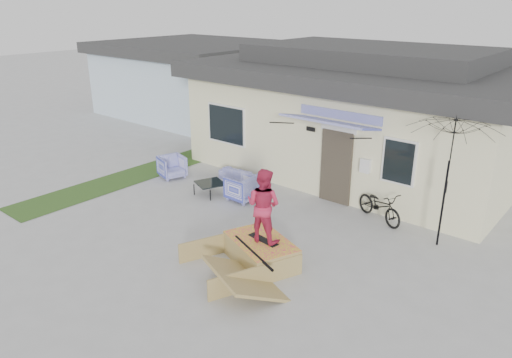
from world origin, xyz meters
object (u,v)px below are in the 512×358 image
Objects in this scene: coffee_table at (210,188)px; skateboard at (263,239)px; patio_umbrella at (447,176)px; loveseat at (241,172)px; skater at (263,204)px; skate_ramp at (261,252)px; armchair_left at (172,166)px; armchair_right at (242,186)px; bicycle at (380,202)px.

skateboard is at bearing -28.91° from coffee_table.
patio_umbrella is 4.39m from skateboard.
skater is at bearing 129.85° from loveseat.
armchair_left is at bearing 179.24° from skate_ramp.
patio_umbrella is at bearing 11.04° from coffee_table.
armchair_right reaches higher than armchair_left.
skater is (0.02, 0.05, 1.13)m from skate_ramp.
coffee_table is 4.94m from bicycle.
coffee_table is (-1.00, -0.32, -0.22)m from armchair_right.
armchair_right is 5.60m from patio_umbrella.
skater is (-0.98, -3.62, 0.89)m from bicycle.
armchair_right is 3.58m from skateboard.
patio_umbrella reaches higher than coffee_table.
skate_ramp is (2.67, -2.40, -0.14)m from armchair_right.
coffee_table is at bearing 132.09° from bicycle.
skateboard is at bearing 129.85° from loveseat.
loveseat is at bearing -51.36° from skater.
skateboard is (0.02, 0.05, 0.29)m from skate_ramp.
coffee_table is at bearing -80.04° from armchair_left.
skater reaches higher than coffee_table.
skater reaches higher than patio_umbrella.
loveseat is 1.63m from armchair_right.
loveseat is at bearing 144.58° from skateboard.
bicycle is 3.75m from skateboard.
armchair_right reaches higher than skateboard.
loveseat is at bearing 177.72° from patio_umbrella.
patio_umbrella is (5.36, 0.92, 1.34)m from armchair_right.
skate_ramp is (-2.69, -3.33, -1.48)m from patio_umbrella.
patio_umbrella reaches higher than armchair_left.
skate_ramp is 2.70× the size of skateboard.
skateboard reaches higher than loveseat.
bicycle is 2.12m from patio_umbrella.
loveseat reaches higher than skate_ramp.
bicycle is 0.74× the size of skate_ramp.
bicycle is at bearing 96.44° from skate_ramp.
bicycle reaches higher than skate_ramp.
loveseat is 1.82× the size of coffee_table.
skateboard reaches higher than coffee_table.
skater is (0.00, 0.00, 0.84)m from skateboard.
skater is at bearing -171.81° from bicycle.
coffee_table is at bearing 87.29° from loveseat.
skate_ramp is 1.14m from skater.
armchair_right is 1.07× the size of coffee_table.
armchair_left is 6.80m from bicycle.
bicycle is 2.01× the size of skateboard.
armchair_right is at bearing 17.59° from coffee_table.
loveseat is at bearing -39.33° from armchair_left.
loveseat is 0.63× the size of patio_umbrella.
armchair_right is at bearing -71.59° from armchair_left.
coffee_table is at bearing 172.06° from skate_ramp.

